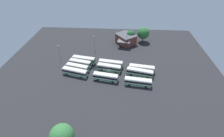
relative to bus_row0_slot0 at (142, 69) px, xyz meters
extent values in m
plane|color=#28282B|center=(15.95, 2.11, -1.86)|extent=(109.09, 109.09, 0.00)
cube|color=silver|center=(-0.01, 0.00, -0.02)|extent=(12.18, 4.27, 3.07)
cube|color=beige|center=(-0.01, 0.00, 1.58)|extent=(11.67, 4.00, 0.14)
cube|color=black|center=(-0.01, 0.00, 0.47)|extent=(12.24, 4.32, 0.98)
cube|color=#2D8C4C|center=(-0.01, 0.00, -0.88)|extent=(12.24, 4.32, 0.61)
cube|color=black|center=(5.91, -0.86, 0.57)|extent=(0.36, 2.10, 1.13)
cylinder|color=black|center=(3.82, 0.64, -1.36)|extent=(1.03, 0.44, 1.00)
cylinder|color=black|center=(3.48, -1.70, -1.36)|extent=(1.03, 0.44, 1.00)
cylinder|color=black|center=(-3.49, 1.71, -1.36)|extent=(1.03, 0.44, 1.00)
cylinder|color=black|center=(-3.84, -0.64, -1.36)|extent=(1.03, 0.44, 1.00)
cube|color=silver|center=(1.07, 3.13, -0.02)|extent=(12.34, 5.15, 3.07)
cube|color=beige|center=(1.07, 3.13, 1.58)|extent=(11.82, 4.85, 0.14)
cube|color=black|center=(1.07, 3.13, 0.47)|extent=(12.41, 5.20, 0.98)
cube|color=#2D8C4C|center=(1.07, 3.13, -0.88)|extent=(12.41, 5.20, 0.61)
cube|color=black|center=(6.97, 1.81, 0.57)|extent=(0.52, 2.07, 1.13)
cylinder|color=black|center=(4.98, 3.47, -1.36)|extent=(1.04, 0.51, 1.00)
cylinder|color=black|center=(4.47, 1.16, -1.36)|extent=(1.04, 0.51, 1.00)
cylinder|color=black|center=(-2.32, 5.10, -1.36)|extent=(1.04, 0.51, 1.00)
cylinder|color=black|center=(-2.84, 2.79, -1.36)|extent=(1.04, 0.51, 1.00)
cube|color=silver|center=(2.32, 10.01, -0.02)|extent=(11.73, 4.04, 3.07)
cube|color=beige|center=(2.32, 10.01, 1.58)|extent=(11.25, 3.77, 0.14)
cube|color=black|center=(2.32, 10.01, 0.47)|extent=(11.79, 4.08, 0.98)
cube|color=#2D8C4C|center=(2.32, 10.01, -0.88)|extent=(11.79, 4.08, 0.61)
cube|color=black|center=(8.04, 9.26, 0.57)|extent=(0.33, 2.10, 1.13)
cylinder|color=black|center=(6.01, 10.72, -1.36)|extent=(1.03, 0.43, 1.00)
cylinder|color=black|center=(5.70, 8.37, -1.36)|extent=(1.03, 0.43, 1.00)
cylinder|color=black|center=(-1.06, 11.64, -1.36)|extent=(1.03, 0.43, 1.00)
cylinder|color=black|center=(-1.36, 9.29, -1.36)|extent=(1.03, 0.43, 1.00)
cube|color=silver|center=(15.17, -3.30, -0.02)|extent=(12.18, 4.36, 3.07)
cube|color=beige|center=(15.17, -3.30, 1.58)|extent=(11.68, 4.08, 0.14)
cube|color=black|center=(15.17, -3.30, 0.47)|extent=(12.25, 4.40, 0.98)
cube|color=#2D8C4C|center=(15.17, -3.30, -0.88)|extent=(12.25, 4.40, 0.61)
cube|color=black|center=(21.08, -4.20, 0.57)|extent=(0.38, 2.10, 1.13)
cylinder|color=black|center=(19.01, -2.69, -1.36)|extent=(1.03, 0.45, 1.00)
cylinder|color=black|center=(18.65, -5.03, -1.36)|extent=(1.03, 0.45, 1.00)
cylinder|color=black|center=(11.70, -1.56, -1.36)|extent=(1.03, 0.45, 1.00)
cylinder|color=black|center=(11.34, -3.91, -1.36)|extent=(1.03, 0.45, 1.00)
cube|color=silver|center=(15.65, 0.29, -0.02)|extent=(11.72, 4.62, 3.07)
cube|color=beige|center=(15.65, 0.29, 1.58)|extent=(11.23, 4.34, 0.14)
cube|color=black|center=(15.65, 0.29, 0.47)|extent=(11.78, 4.67, 0.98)
cube|color=#2D8C4C|center=(15.65, 0.29, -0.88)|extent=(11.78, 4.67, 0.61)
cube|color=black|center=(21.29, -0.76, 0.57)|extent=(0.44, 2.09, 1.13)
cylinder|color=black|center=(19.35, 0.81, -1.36)|extent=(1.04, 0.48, 1.00)
cylinder|color=black|center=(18.92, -1.52, -1.36)|extent=(1.04, 0.48, 1.00)
cylinder|color=black|center=(12.38, 2.10, -1.36)|extent=(1.04, 0.48, 1.00)
cylinder|color=black|center=(11.95, -0.23, -1.36)|extent=(1.04, 0.48, 1.00)
cube|color=silver|center=(16.65, 7.51, -0.02)|extent=(11.42, 4.45, 3.07)
cube|color=beige|center=(16.65, 7.51, 1.58)|extent=(10.95, 4.17, 0.14)
cube|color=black|center=(16.65, 7.51, 0.47)|extent=(11.48, 4.50, 0.98)
cube|color=#2D8C4C|center=(16.65, 7.51, -0.88)|extent=(11.48, 4.50, 0.61)
cube|color=black|center=(22.15, 6.56, 0.57)|extent=(0.42, 2.09, 1.13)
cylinder|color=black|center=(20.26, 8.09, -1.36)|extent=(1.04, 0.47, 1.00)
cylinder|color=black|center=(19.85, 5.75, -1.36)|extent=(1.04, 0.47, 1.00)
cylinder|color=black|center=(13.45, 9.28, -1.36)|extent=(1.04, 0.47, 1.00)
cylinder|color=black|center=(13.05, 6.94, -1.36)|extent=(1.04, 0.47, 1.00)
cube|color=silver|center=(29.38, -5.98, -0.02)|extent=(12.09, 4.69, 3.07)
cube|color=beige|center=(29.38, -5.98, 1.58)|extent=(11.59, 4.40, 0.14)
cube|color=black|center=(29.38, -5.98, 0.47)|extent=(12.16, 4.73, 0.98)
cube|color=#2D8C4C|center=(29.38, -5.98, -0.88)|extent=(12.16, 4.73, 0.61)
cube|color=black|center=(35.20, -7.06, 0.57)|extent=(0.44, 2.09, 1.13)
cylinder|color=black|center=(33.20, -5.48, -1.36)|extent=(1.04, 0.48, 1.00)
cylinder|color=black|center=(32.76, -7.81, -1.36)|extent=(1.04, 0.48, 1.00)
cylinder|color=black|center=(25.99, -4.15, -1.36)|extent=(1.04, 0.48, 1.00)
cylinder|color=black|center=(25.56, -6.48, -1.36)|extent=(1.04, 0.48, 1.00)
cube|color=silver|center=(30.48, -2.66, -0.02)|extent=(11.36, 4.92, 3.07)
cube|color=beige|center=(30.48, -2.66, 1.58)|extent=(10.88, 4.62, 0.14)
cube|color=black|center=(30.48, -2.66, 0.47)|extent=(11.42, 4.97, 0.98)
cube|color=#2D8C4C|center=(30.48, -2.66, -0.88)|extent=(11.42, 4.97, 0.61)
cube|color=black|center=(35.89, -3.87, 0.57)|extent=(0.52, 2.07, 1.13)
cylinder|color=black|center=(34.08, -2.25, -1.36)|extent=(1.04, 0.51, 1.00)
cylinder|color=black|center=(33.57, -4.56, -1.36)|extent=(1.04, 0.51, 1.00)
cylinder|color=black|center=(27.39, -0.76, -1.36)|extent=(1.04, 0.51, 1.00)
cylinder|color=black|center=(26.87, -3.07, -1.36)|extent=(1.04, 0.51, 1.00)
cube|color=silver|center=(31.01, 1.18, -0.02)|extent=(11.38, 5.18, 3.07)
cube|color=beige|center=(31.01, 1.18, 1.58)|extent=(10.90, 4.88, 0.14)
cube|color=black|center=(31.01, 1.18, 0.47)|extent=(11.44, 5.24, 0.98)
cube|color=#2D8C4C|center=(31.01, 1.18, -0.88)|extent=(11.44, 5.24, 0.61)
cube|color=black|center=(36.40, -0.17, 0.57)|extent=(0.57, 2.06, 1.13)
cylinder|color=black|center=(34.63, 1.50, -1.36)|extent=(1.04, 0.53, 1.00)
cylinder|color=black|center=(34.05, -0.80, -1.36)|extent=(1.04, 0.53, 1.00)
cylinder|color=black|center=(27.96, 3.16, -1.36)|extent=(1.04, 0.53, 1.00)
cylinder|color=black|center=(27.39, 0.86, -1.36)|extent=(1.04, 0.53, 1.00)
cube|color=silver|center=(31.41, 4.71, -0.02)|extent=(12.30, 5.47, 3.07)
cube|color=beige|center=(31.41, 4.71, 1.58)|extent=(11.79, 5.15, 0.14)
cube|color=black|center=(31.41, 4.71, 0.47)|extent=(12.37, 5.52, 0.98)
cube|color=#2D8C4C|center=(31.41, 4.71, -0.88)|extent=(12.37, 5.52, 0.61)
cube|color=black|center=(37.26, 3.22, 0.57)|extent=(0.58, 2.06, 1.13)
cylinder|color=black|center=(35.32, 4.93, -1.36)|extent=(1.04, 0.54, 1.00)
cylinder|color=black|center=(34.74, 2.64, -1.36)|extent=(1.04, 0.54, 1.00)
cylinder|color=black|center=(28.09, 6.78, -1.36)|extent=(1.04, 0.54, 1.00)
cylinder|color=black|center=(27.50, 4.48, -1.36)|extent=(1.04, 0.54, 1.00)
cube|color=brown|center=(7.50, -29.65, 0.91)|extent=(13.54, 13.90, 5.54)
cube|color=#4C4C51|center=(7.50, -29.65, 3.86)|extent=(14.35, 14.73, 0.36)
cube|color=black|center=(10.82, -33.92, -0.76)|extent=(1.46, 1.15, 2.20)
cube|color=slate|center=(8.40, -25.52, 2.25)|extent=(8.68, 8.57, 0.20)
cylinder|color=#59595B|center=(12.39, -22.89, 0.15)|extent=(0.20, 0.20, 4.01)
cylinder|color=#59595B|center=(11.11, -29.46, 0.15)|extent=(0.20, 0.20, 4.01)
cylinder|color=#59595B|center=(5.68, -21.59, 0.15)|extent=(0.20, 0.20, 4.01)
cylinder|color=#59595B|center=(4.41, -28.15, 0.15)|extent=(0.20, 0.20, 4.01)
cylinder|color=slate|center=(7.40, -25.67, 1.78)|extent=(0.16, 0.16, 7.27)
cube|color=silver|center=(7.40, -25.67, 5.59)|extent=(0.56, 0.28, 0.20)
cylinder|color=slate|center=(25.65, -19.35, 2.56)|extent=(0.16, 0.16, 8.83)
cube|color=silver|center=(25.65, -19.35, 7.15)|extent=(0.56, 0.28, 0.20)
cylinder|color=slate|center=(42.47, -8.57, 2.20)|extent=(0.16, 0.16, 8.10)
cube|color=silver|center=(42.47, -8.57, 6.43)|extent=(0.56, 0.28, 0.20)
cylinder|color=brown|center=(4.54, -31.00, -0.15)|extent=(0.44, 0.44, 3.41)
sphere|color=#235B2D|center=(4.54, -31.00, 3.72)|extent=(5.10, 5.10, 5.10)
cylinder|color=brown|center=(-3.28, -32.51, -0.45)|extent=(0.44, 0.44, 2.82)
sphere|color=#2D6B33|center=(-3.28, -32.51, 4.10)|extent=(7.39, 7.39, 7.39)
sphere|color=#387A3D|center=(26.08, 39.53, 3.63)|extent=(7.12, 7.12, 7.12)
cylinder|color=black|center=(7.32, 6.99, -1.85)|extent=(2.11, 2.11, 0.01)
cylinder|color=black|center=(23.37, -2.20, -1.85)|extent=(4.01, 4.01, 0.01)
camera|label=1|loc=(10.06, 65.94, 47.16)|focal=26.86mm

